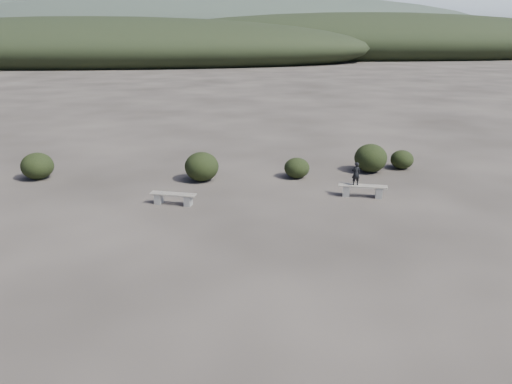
{
  "coord_description": "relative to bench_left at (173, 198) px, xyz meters",
  "views": [
    {
      "loc": [
        -1.34,
        -12.5,
        6.36
      ],
      "look_at": [
        -0.07,
        3.5,
        1.1
      ],
      "focal_mm": 35.0,
      "sensor_mm": 36.0,
      "label": 1
    }
  ],
  "objects": [
    {
      "name": "seated_person",
      "position": [
        7.13,
        0.42,
        0.67
      ],
      "size": [
        0.36,
        0.25,
        0.93
      ],
      "primitive_type": "imported",
      "rotation": [
        0.0,
        0.0,
        3.24
      ],
      "color": "black",
      "rests_on": "bench_right"
    },
    {
      "name": "shrub_f",
      "position": [
        -6.25,
        3.94,
        0.32
      ],
      "size": [
        1.4,
        1.4,
        1.18
      ],
      "primitive_type": "ellipsoid",
      "color": "black",
      "rests_on": "ground"
    },
    {
      "name": "shrub_e",
      "position": [
        10.47,
        4.32,
        0.18
      ],
      "size": [
        1.08,
        1.08,
        0.9
      ],
      "primitive_type": "ellipsoid",
      "color": "black",
      "rests_on": "ground"
    },
    {
      "name": "shrub_b",
      "position": [
        1.01,
        3.09,
        0.37
      ],
      "size": [
        1.49,
        1.49,
        1.27
      ],
      "primitive_type": "ellipsoid",
      "color": "black",
      "rests_on": "ground"
    },
    {
      "name": "mountain_ridges",
      "position": [
        -4.42,
        333.49,
        10.57
      ],
      "size": [
        500.0,
        400.0,
        56.0
      ],
      "color": "black",
      "rests_on": "ground"
    },
    {
      "name": "shrub_d",
      "position": [
        8.81,
        3.91,
        0.39
      ],
      "size": [
        1.51,
        1.51,
        1.32
      ],
      "primitive_type": "ellipsoid",
      "color": "black",
      "rests_on": "ground"
    },
    {
      "name": "bench_right",
      "position": [
        7.42,
        0.34,
        0.02
      ],
      "size": [
        1.94,
        0.88,
        0.48
      ],
      "rotation": [
        0.0,
        0.0,
        -0.26
      ],
      "color": "gray",
      "rests_on": "ground"
    },
    {
      "name": "ground",
      "position": [
        3.06,
        -5.57,
        -0.27
      ],
      "size": [
        1200.0,
        1200.0,
        0.0
      ],
      "primitive_type": "plane",
      "color": "#2A2521",
      "rests_on": "ground"
    },
    {
      "name": "bench_left",
      "position": [
        0.0,
        0.0,
        0.0
      ],
      "size": [
        1.81,
        0.86,
        0.44
      ],
      "rotation": [
        0.0,
        0.0,
        -0.29
      ],
      "color": "gray",
      "rests_on": "ground"
    },
    {
      "name": "shrub_c",
      "position": [
        5.24,
        3.21,
        0.18
      ],
      "size": [
        1.13,
        1.13,
        0.91
      ],
      "primitive_type": "ellipsoid",
      "color": "black",
      "rests_on": "ground"
    }
  ]
}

